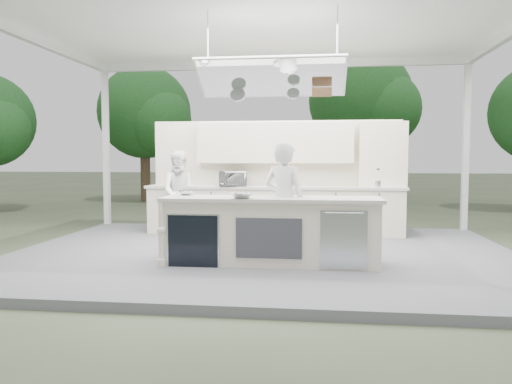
# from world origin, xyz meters

# --- Properties ---
(ground) EXTENTS (90.00, 90.00, 0.00)m
(ground) POSITION_xyz_m (0.00, 0.00, 0.00)
(ground) COLOR #49543A
(ground) RESTS_ON ground
(stage_deck) EXTENTS (8.00, 6.00, 0.12)m
(stage_deck) POSITION_xyz_m (0.00, 0.00, 0.06)
(stage_deck) COLOR #57575C
(stage_deck) RESTS_ON ground
(tent) EXTENTS (8.20, 6.20, 3.86)m
(tent) POSITION_xyz_m (0.00, -0.01, 3.71)
(tent) COLOR white
(tent) RESTS_ON ground
(demo_island) EXTENTS (3.10, 0.79, 0.95)m
(demo_island) POSITION_xyz_m (0.18, -0.91, 0.60)
(demo_island) COLOR beige
(demo_island) RESTS_ON stage_deck
(back_counter) EXTENTS (5.08, 0.72, 0.95)m
(back_counter) POSITION_xyz_m (0.00, 1.90, 0.60)
(back_counter) COLOR beige
(back_counter) RESTS_ON stage_deck
(back_wall_unit) EXTENTS (5.05, 0.48, 2.25)m
(back_wall_unit) POSITION_xyz_m (0.44, 2.11, 1.57)
(back_wall_unit) COLOR beige
(back_wall_unit) RESTS_ON stage_deck
(tree_cluster) EXTENTS (19.55, 9.40, 5.85)m
(tree_cluster) POSITION_xyz_m (-0.16, 9.77, 3.29)
(tree_cluster) COLOR brown
(tree_cluster) RESTS_ON ground
(head_chef) EXTENTS (0.75, 0.63, 1.74)m
(head_chef) POSITION_xyz_m (0.38, -0.70, 0.99)
(head_chef) COLOR silver
(head_chef) RESTS_ON stage_deck
(sous_chef) EXTENTS (0.91, 0.77, 1.64)m
(sous_chef) POSITION_xyz_m (-1.80, 1.55, 0.94)
(sous_chef) COLOR white
(sous_chef) RESTS_ON stage_deck
(toaster_oven) EXTENTS (0.58, 0.43, 0.30)m
(toaster_oven) POSITION_xyz_m (-0.79, 1.70, 1.22)
(toaster_oven) COLOR #BBBDC2
(toaster_oven) RESTS_ON back_counter
(bowl_large) EXTENTS (0.38, 0.38, 0.08)m
(bowl_large) POSITION_xyz_m (-0.19, -1.15, 1.11)
(bowl_large) COLOR silver
(bowl_large) RESTS_ON demo_island
(bowl_small) EXTENTS (0.23, 0.23, 0.07)m
(bowl_small) POSITION_xyz_m (-1.10, -0.65, 1.11)
(bowl_small) COLOR #B7BABE
(bowl_small) RESTS_ON demo_island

